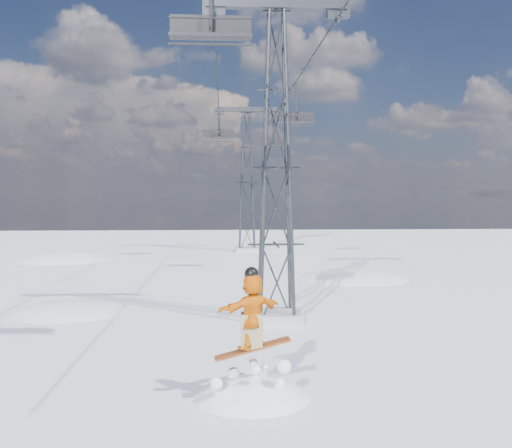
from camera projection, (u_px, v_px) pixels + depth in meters
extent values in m
plane|color=white|center=(273.00, 400.00, 12.61)|extent=(120.00, 120.00, 0.00)
sphere|color=white|center=(70.00, 405.00, 40.38)|extent=(22.00, 22.00, 22.00)
cube|color=#999999|center=(276.00, 316.00, 20.62)|extent=(1.80, 1.80, 0.30)
cube|color=#2B2E32|center=(276.00, 4.00, 20.04)|extent=(5.00, 0.35, 0.35)
cube|color=#2B2E32|center=(214.00, 8.00, 19.92)|extent=(0.80, 0.25, 0.50)
cube|color=#2B2E32|center=(338.00, 11.00, 20.18)|extent=(0.80, 0.25, 0.50)
cube|color=#999999|center=(247.00, 249.00, 45.55)|extent=(1.80, 1.80, 0.30)
cube|color=#2B2E32|center=(247.00, 109.00, 44.96)|extent=(5.00, 0.35, 0.35)
cube|color=#2B2E32|center=(219.00, 112.00, 44.85)|extent=(0.80, 0.25, 0.50)
cube|color=#2B2E32|center=(275.00, 112.00, 45.10)|extent=(0.80, 0.25, 0.50)
cylinder|color=black|center=(217.00, 80.00, 31.40)|extent=(0.06, 51.00, 0.06)
cylinder|color=black|center=(297.00, 81.00, 31.65)|extent=(0.06, 51.00, 0.06)
cube|color=#D95C1C|center=(252.00, 349.00, 12.49)|extent=(1.70, 0.48, 0.44)
imported|color=orange|center=(252.00, 311.00, 12.45)|extent=(1.57, 1.19, 1.65)
cube|color=#8A8155|center=(252.00, 331.00, 12.47)|extent=(0.58, 0.54, 0.76)
sphere|color=black|center=(252.00, 274.00, 12.40)|extent=(0.31, 0.31, 0.31)
cube|color=black|center=(211.00, 37.00, 14.44)|extent=(2.09, 0.47, 0.08)
cube|color=black|center=(211.00, 27.00, 14.65)|extent=(2.09, 0.06, 0.57)
cylinder|color=black|center=(210.00, 44.00, 14.19)|extent=(2.09, 0.06, 0.06)
cylinder|color=black|center=(210.00, 18.00, 14.10)|extent=(2.09, 0.05, 0.05)
cylinder|color=black|center=(296.00, 102.00, 31.82)|extent=(0.08, 0.08, 2.26)
cube|color=black|center=(296.00, 122.00, 31.88)|extent=(2.05, 0.46, 0.08)
cube|color=black|center=(296.00, 117.00, 32.09)|extent=(2.05, 0.06, 0.56)
cylinder|color=black|center=(297.00, 126.00, 31.63)|extent=(2.05, 0.06, 0.06)
cylinder|color=black|center=(297.00, 115.00, 31.55)|extent=(2.05, 0.05, 0.05)
cylinder|color=black|center=(218.00, 120.00, 39.10)|extent=(0.09, 0.09, 2.42)
cube|color=black|center=(219.00, 138.00, 39.16)|extent=(2.20, 0.49, 0.09)
cube|color=black|center=(219.00, 133.00, 39.39)|extent=(2.20, 0.07, 0.60)
cylinder|color=black|center=(218.00, 141.00, 38.90)|extent=(2.20, 0.07, 0.07)
cylinder|color=black|center=(218.00, 132.00, 38.81)|extent=(2.20, 0.05, 0.05)
cylinder|color=black|center=(273.00, 131.00, 46.60)|extent=(0.08, 0.08, 2.30)
cube|color=black|center=(273.00, 145.00, 46.66)|extent=(2.09, 0.47, 0.08)
cube|color=black|center=(273.00, 142.00, 46.87)|extent=(2.09, 0.06, 0.58)
cylinder|color=black|center=(273.00, 148.00, 46.41)|extent=(2.09, 0.06, 0.06)
cylinder|color=black|center=(273.00, 141.00, 46.33)|extent=(2.09, 0.05, 0.05)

